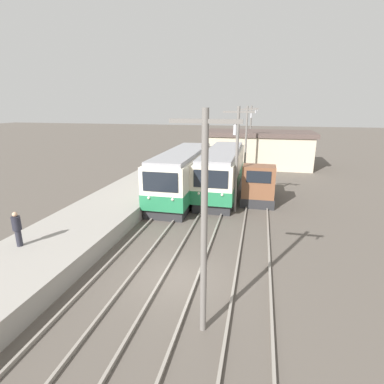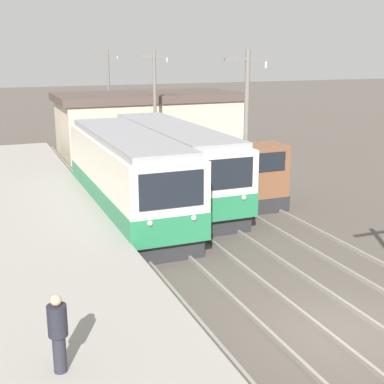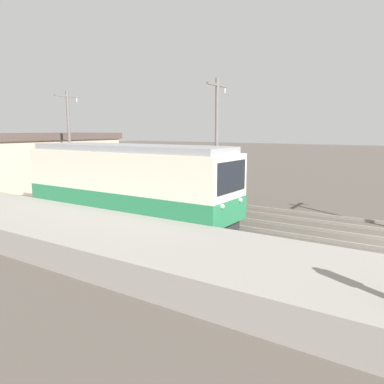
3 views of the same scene
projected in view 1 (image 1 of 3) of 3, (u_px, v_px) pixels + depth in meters
name	position (u px, v px, depth m)	size (l,w,h in m)	color
ground_plane	(176.00, 278.00, 12.76)	(200.00, 200.00, 0.00)	#564F47
platform_left	(47.00, 253.00, 13.96)	(4.50, 54.00, 0.94)	gray
track_left	(119.00, 270.00, 13.29)	(1.54, 60.00, 0.14)	gray
track_center	(180.00, 277.00, 12.69)	(1.54, 60.00, 0.14)	gray
track_right	(252.00, 286.00, 12.05)	(1.54, 60.00, 0.14)	gray
commuter_train_left	(183.00, 176.00, 23.40)	(2.84, 10.95, 3.73)	#28282B
commuter_train_center	(222.00, 173.00, 24.83)	(2.84, 11.71, 3.61)	#28282B
shunting_locomotive	(258.00, 185.00, 22.84)	(2.40, 4.86, 3.00)	#28282B
catenary_mast_near	(204.00, 221.00, 8.79)	(2.00, 0.20, 7.03)	slate
catenary_mast_mid	(237.00, 157.00, 19.72)	(2.00, 0.20, 7.03)	slate
catenary_mast_far	(246.00, 138.00, 30.66)	(2.00, 0.20, 7.03)	slate
catenary_mast_distant	(251.00, 130.00, 41.60)	(2.00, 0.20, 7.03)	slate
person_on_platform	(17.00, 228.00, 13.37)	(0.38, 0.38, 1.63)	#282833
station_building	(258.00, 149.00, 35.89)	(12.60, 6.30, 4.14)	beige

